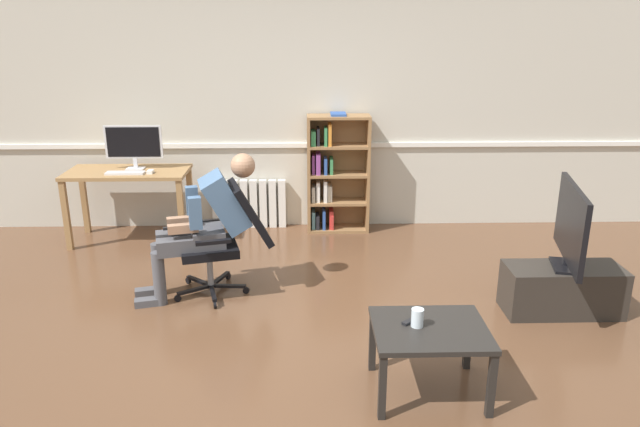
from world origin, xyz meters
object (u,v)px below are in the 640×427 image
Objects in this scene: computer_desk at (128,181)px; coffee_table at (430,336)px; imac_monitor at (134,144)px; spare_remote at (412,320)px; tv_screen at (571,226)px; tv_stand at (562,290)px; bookshelf at (334,175)px; computer_mouse at (150,172)px; keyboard at (125,173)px; radiator at (249,204)px; drinking_glass at (417,318)px; person_seated at (205,222)px; office_chair at (228,234)px.

computer_desk is 1.76× the size of coffee_table.
imac_monitor is 3.72m from spare_remote.
imac_monitor is 4.20m from tv_screen.
imac_monitor is 4.27m from tv_stand.
bookshelf is at bearing 98.15° from coffee_table.
imac_monitor reaches higher than computer_mouse.
computer_mouse is (0.25, 0.02, 0.01)m from keyboard.
drinking_glass is (1.30, -3.16, 0.24)m from radiator.
computer_mouse is 3.54m from coffee_table.
radiator is 5.45× the size of spare_remote.
computer_mouse reaches higher than computer_desk.
drinking_glass reaches higher than radiator.
coffee_table is (-1.28, -1.04, -0.34)m from tv_screen.
radiator is at bearing 113.50° from coffee_table.
computer_desk is 3.23× the size of keyboard.
computer_mouse is at bearing 1.52° from spare_remote.
person_seated reaches higher than keyboard.
computer_desk is 4.25m from tv_stand.
keyboard is 3.62m from drinking_glass.
bookshelf is 1.43× the size of tv_stand.
spare_remote is (2.45, -2.57, -0.31)m from keyboard.
person_seated reaches higher than radiator.
keyboard is 4.19m from tv_stand.
computer_desk reaches higher than radiator.
office_chair is at bearing -44.72° from keyboard.
bookshelf reaches higher than office_chair.
drinking_glass is at bearing 162.42° from spare_remote.
radiator is at bearing 24.28° from keyboard.
office_chair is at bearing -121.55° from bookshelf.
imac_monitor is 3.77m from drinking_glass.
imac_monitor reaches higher than spare_remote.
keyboard is 0.42× the size of tv_stand.
spare_remote is at bearing -83.56° from bookshelf.
person_seated reaches higher than computer_desk.
spare_remote is (-0.02, 0.06, -0.05)m from drinking_glass.
spare_remote is at bearing -67.60° from radiator.
tv_screen reaches higher than tv_stand.
keyboard is 3.57m from spare_remote.
computer_desk is at bearing -151.69° from office_chair.
tv_screen is at bearing 66.17° from office_chair.
drinking_glass is 0.76× the size of spare_remote.
bookshelf is at bearing 53.00° from tv_screen.
tv_screen is at bearing -49.74° from bookshelf.
keyboard is at bearing 4.78° from spare_remote.
bookshelf is 1.58× the size of radiator.
coffee_table is at bearing 33.16° from person_seated.
office_chair is at bearing 170.28° from tv_stand.
keyboard is 2.53× the size of spare_remote.
coffee_table is (1.40, -1.50, -0.13)m from office_chair.
keyboard is 1.38m from radiator.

